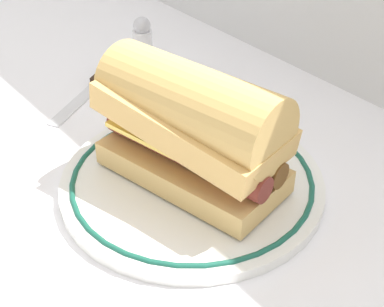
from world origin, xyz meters
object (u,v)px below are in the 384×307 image
Objects in this scene: plate at (192,181)px; sausage_sandwich at (192,125)px; salt_shaker at (143,42)px; butter_knife at (91,88)px.

sausage_sandwich reaches higher than plate.
salt_shaker reaches higher than plate.
salt_shaker is (-0.27, 0.13, 0.03)m from plate.
plate reaches higher than butter_knife.
butter_knife is (-0.25, 0.02, -0.00)m from plate.
salt_shaker is at bearing 143.32° from sausage_sandwich.
sausage_sandwich reaches higher than salt_shaker.
plate is 1.34× the size of sausage_sandwich.
plate is 0.07m from sausage_sandwich.
salt_shaker reaches higher than butter_knife.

